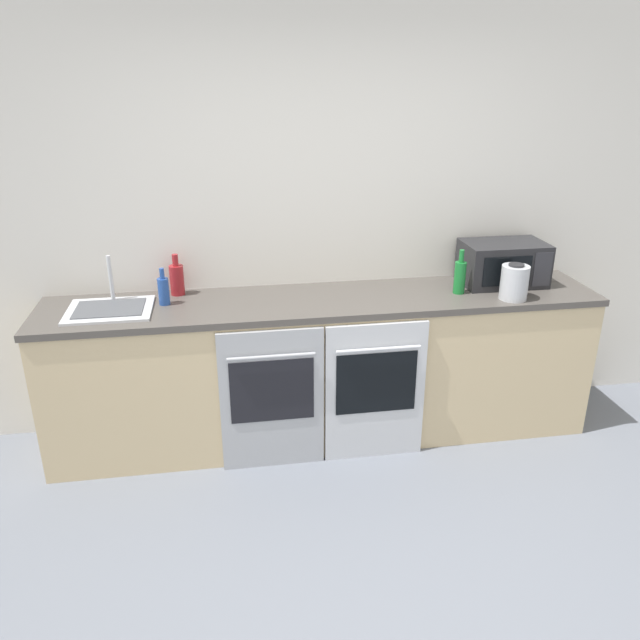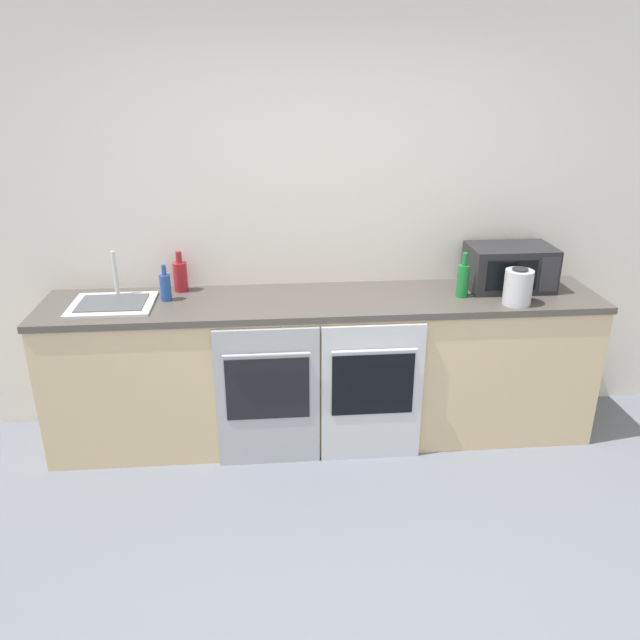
# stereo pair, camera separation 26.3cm
# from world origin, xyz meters

# --- Properties ---
(ground_plane) EXTENTS (16.00, 16.00, 0.00)m
(ground_plane) POSITION_xyz_m (0.00, 0.00, 0.00)
(ground_plane) COLOR slate
(wall_back) EXTENTS (10.00, 0.06, 2.60)m
(wall_back) POSITION_xyz_m (0.00, 1.94, 1.30)
(wall_back) COLOR silver
(wall_back) RESTS_ON ground_plane
(counter_back) EXTENTS (3.37, 0.62, 0.94)m
(counter_back) POSITION_xyz_m (0.00, 1.61, 0.47)
(counter_back) COLOR #D1B789
(counter_back) RESTS_ON ground_plane
(oven_left) EXTENTS (0.60, 0.06, 0.88)m
(oven_left) POSITION_xyz_m (-0.36, 1.30, 0.45)
(oven_left) COLOR #A8AAAF
(oven_left) RESTS_ON ground_plane
(oven_right) EXTENTS (0.60, 0.06, 0.88)m
(oven_right) POSITION_xyz_m (0.26, 1.30, 0.45)
(oven_right) COLOR silver
(oven_right) RESTS_ON ground_plane
(microwave) EXTENTS (0.52, 0.33, 0.27)m
(microwave) POSITION_xyz_m (1.17, 1.71, 1.07)
(microwave) COLOR #232326
(microwave) RESTS_ON counter_back
(bottle_red) EXTENTS (0.09, 0.09, 0.25)m
(bottle_red) POSITION_xyz_m (-0.87, 1.83, 1.04)
(bottle_red) COLOR maroon
(bottle_red) RESTS_ON counter_back
(bottle_blue) EXTENTS (0.06, 0.06, 0.22)m
(bottle_blue) POSITION_xyz_m (-0.94, 1.66, 1.02)
(bottle_blue) COLOR #234793
(bottle_blue) RESTS_ON counter_back
(bottle_green) EXTENTS (0.07, 0.07, 0.27)m
(bottle_green) POSITION_xyz_m (0.83, 1.57, 1.04)
(bottle_green) COLOR #19722D
(bottle_green) RESTS_ON counter_back
(kettle) EXTENTS (0.16, 0.16, 0.22)m
(kettle) POSITION_xyz_m (1.12, 1.42, 1.04)
(kettle) COLOR #B7BABF
(kettle) RESTS_ON counter_back
(sink) EXTENTS (0.47, 0.39, 0.28)m
(sink) POSITION_xyz_m (-1.24, 1.60, 0.95)
(sink) COLOR silver
(sink) RESTS_ON counter_back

